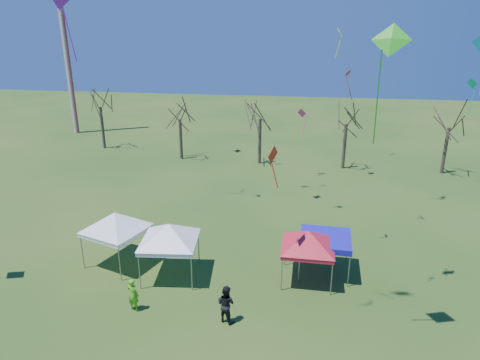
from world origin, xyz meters
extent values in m
plane|color=#234717|center=(0.00, 0.00, 0.00)|extent=(140.00, 140.00, 0.00)
cylinder|color=silver|center=(-28.00, 34.00, 12.50)|extent=(0.70, 0.70, 25.00)
cylinder|color=#3D2D21|center=(-20.85, 27.38, 2.39)|extent=(0.32, 0.32, 4.78)
cylinder|color=#3D2D21|center=(-10.77, 24.65, 2.14)|extent=(0.32, 0.32, 4.28)
cylinder|color=#3D2D21|center=(-2.37, 24.38, 2.32)|extent=(0.32, 0.32, 4.64)
cylinder|color=#3D2D21|center=(6.03, 24.04, 2.24)|extent=(0.32, 0.32, 4.49)
cylinder|color=#3D2D21|center=(15.36, 24.00, 2.24)|extent=(0.32, 0.32, 4.47)
cylinder|color=gray|center=(-10.10, 2.44, 1.01)|extent=(0.06, 0.06, 2.02)
cylinder|color=gray|center=(-9.20, 5.12, 1.01)|extent=(0.06, 0.06, 2.02)
cylinder|color=gray|center=(-7.41, 1.54, 1.01)|extent=(0.06, 0.06, 2.02)
cylinder|color=gray|center=(-6.52, 4.22, 1.01)|extent=(0.06, 0.06, 2.02)
cube|color=white|center=(-8.31, 3.33, 2.14)|extent=(3.84, 3.84, 0.24)
pyramid|color=white|center=(-8.31, 3.33, 3.27)|extent=(4.07, 4.07, 1.01)
cylinder|color=gray|center=(-6.05, 0.95, 0.99)|extent=(0.06, 0.06, 1.99)
cylinder|color=gray|center=(-6.36, 3.71, 0.99)|extent=(0.06, 0.06, 1.99)
cylinder|color=gray|center=(-3.28, 1.26, 0.99)|extent=(0.06, 0.06, 1.99)
cylinder|color=gray|center=(-3.60, 4.03, 0.99)|extent=(0.06, 0.06, 1.99)
cube|color=white|center=(-4.82, 2.49, 2.11)|extent=(3.30, 3.30, 0.24)
pyramid|color=white|center=(-4.82, 2.49, 3.22)|extent=(4.19, 4.19, 0.99)
cylinder|color=gray|center=(1.41, 2.02, 0.92)|extent=(0.06, 0.06, 1.85)
cylinder|color=gray|center=(1.42, 4.61, 0.92)|extent=(0.06, 0.06, 1.85)
cylinder|color=gray|center=(3.99, 2.01, 0.92)|extent=(0.06, 0.06, 1.85)
cylinder|color=gray|center=(4.01, 4.59, 0.92)|extent=(0.06, 0.06, 1.85)
cube|color=red|center=(2.71, 3.31, 1.96)|extent=(2.79, 2.79, 0.22)
pyramid|color=red|center=(2.71, 3.31, 2.99)|extent=(3.92, 3.92, 0.92)
cylinder|color=gray|center=(2.30, 3.01, 0.94)|extent=(0.06, 0.06, 1.88)
cylinder|color=gray|center=(2.40, 5.64, 0.94)|extent=(0.06, 0.06, 1.88)
cylinder|color=gray|center=(4.94, 2.91, 0.94)|extent=(0.06, 0.06, 1.88)
cylinder|color=gray|center=(5.03, 5.54, 0.94)|extent=(0.06, 0.06, 1.88)
cube|color=#1310AE|center=(3.67, 4.28, 2.00)|extent=(2.93, 2.93, 0.23)
cube|color=#1310AE|center=(3.67, 4.28, 2.17)|extent=(2.93, 2.93, 0.11)
imported|color=black|center=(-1.02, -0.93, 0.95)|extent=(1.13, 1.02, 1.91)
imported|color=#55BA1D|center=(-5.69, -0.81, 0.88)|extent=(0.74, 0.60, 1.75)
cone|color=#ED347C|center=(1.84, 17.51, 6.66)|extent=(0.88, 0.71, 0.80)
cube|color=#ED347C|center=(2.08, 17.37, 5.64)|extent=(0.34, 0.52, 1.64)
cube|color=purple|center=(-10.61, 4.97, 12.93)|extent=(0.57, 0.22, 2.91)
cone|color=#239917|center=(5.04, -1.43, 12.88)|extent=(1.55, 1.21, 1.18)
cube|color=#239917|center=(4.80, -1.37, 10.80)|extent=(0.18, 0.52, 3.49)
cone|color=#0CBB93|center=(15.74, 21.19, 8.85)|extent=(0.97, 1.10, 0.97)
cube|color=#0CBB93|center=(15.86, 21.03, 7.36)|extent=(0.38, 0.29, 2.47)
cone|color=red|center=(5.53, 21.03, 9.56)|extent=(0.82, 0.93, 0.70)
cube|color=red|center=(5.74, 21.39, 8.26)|extent=(0.77, 0.48, 2.22)
cone|color=yellow|center=(3.77, 7.07, 13.04)|extent=(0.47, 0.69, 0.58)
cube|color=yellow|center=(3.76, 6.94, 12.27)|extent=(0.29, 0.08, 1.21)
cone|color=red|center=(0.75, 1.96, 7.54)|extent=(0.61, 0.97, 0.96)
cube|color=red|center=(0.84, 2.17, 6.56)|extent=(0.47, 0.24, 1.50)
camera|label=1|loc=(2.33, -17.61, 13.27)|focal=32.00mm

